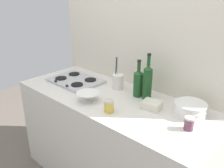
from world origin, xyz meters
TOP-DOWN VIEW (x-y plane):
  - counter_block at (0.00, 0.00)m, footprint 1.80×0.70m
  - backsplash_panel at (0.00, 0.38)m, footprint 1.90×0.06m
  - stovetop_hob at (-0.50, 0.02)m, footprint 0.49×0.36m
  - plate_stack at (0.60, 0.16)m, footprint 0.23×0.23m
  - wine_bottle_leftmost at (0.23, 0.17)m, footprint 0.07×0.07m
  - wine_bottle_mid_left at (0.14, 0.17)m, footprint 0.08×0.08m
  - mixing_bowl at (-0.10, -0.18)m, footprint 0.19×0.19m
  - butter_dish at (0.35, 0.06)m, footprint 0.15×0.12m
  - utensil_crock at (-0.09, 0.17)m, footprint 0.10×0.10m
  - condiment_jar_front at (0.15, -0.19)m, footprint 0.08×0.08m
  - condiment_jar_rear at (0.69, -0.02)m, footprint 0.06×0.06m

SIDE VIEW (x-z plane):
  - counter_block at x=0.00m, z-range 0.00..0.90m
  - stovetop_hob at x=-0.50m, z-range 0.89..0.93m
  - butter_dish at x=0.35m, z-range 0.90..0.96m
  - mixing_bowl at x=-0.10m, z-range 0.90..0.98m
  - condiment_jar_rear at x=0.69m, z-range 0.90..0.99m
  - condiment_jar_front at x=0.15m, z-range 0.90..0.99m
  - plate_stack at x=0.60m, z-range 0.90..0.99m
  - utensil_crock at x=-0.09m, z-range 0.82..1.12m
  - wine_bottle_mid_left at x=0.14m, z-range 0.86..1.18m
  - wine_bottle_leftmost at x=0.23m, z-range 0.86..1.24m
  - backsplash_panel at x=0.00m, z-range 0.00..2.19m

